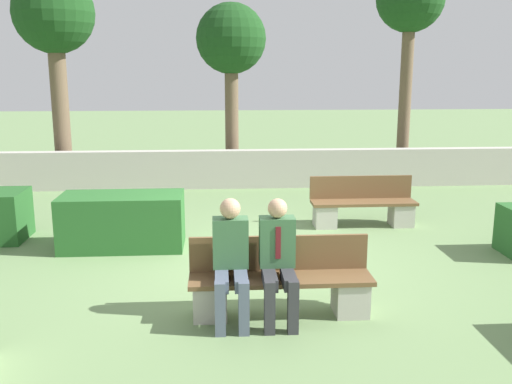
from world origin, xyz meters
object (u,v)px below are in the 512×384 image
bench_left_side (363,207)px  tree_center_left (231,44)px  person_seated_man (278,255)px  tree_center_right (410,5)px  tree_leftmost (54,21)px  person_seated_woman (231,256)px  bench_front (281,285)px

bench_left_side → tree_center_left: 5.44m
bench_left_side → person_seated_man: size_ratio=1.36×
person_seated_man → tree_center_right: 9.53m
bench_left_side → tree_center_left: tree_center_left is taller
bench_left_side → tree_center_left: bearing=109.7°
bench_left_side → tree_leftmost: (-6.07, 4.00, 3.38)m
bench_left_side → tree_center_left: size_ratio=0.43×
tree_leftmost → tree_center_right: bearing=2.2°
bench_left_side → person_seated_man: person_seated_man is taller
tree_leftmost → tree_center_left: (3.92, 0.06, -0.48)m
person_seated_woman → tree_center_right: (4.44, 7.99, 3.39)m
person_seated_woman → tree_leftmost: bearing=115.8°
bench_front → tree_center_left: (-0.33, 7.59, 2.89)m
bench_front → bench_left_side: (1.82, 3.53, -0.01)m
tree_center_left → tree_center_right: tree_center_right is taller
tree_center_left → tree_center_right: (4.22, 0.26, 0.90)m
bench_front → person_seated_woman: bearing=-165.7°
tree_center_right → tree_center_left: bearing=-176.5°
tree_center_right → bench_front: bearing=-116.4°
bench_left_side → person_seated_woman: 4.38m
tree_center_left → tree_center_right: 4.32m
person_seated_man → person_seated_woman: person_seated_woman is taller
bench_left_side → bench_front: bearing=-125.5°
bench_left_side → tree_leftmost: bearing=138.4°
tree_leftmost → tree_center_left: size_ratio=1.15×
bench_left_side → person_seated_man: bearing=-125.1°
tree_center_right → person_seated_man: bearing=-116.2°
person_seated_man → tree_leftmost: 9.24m
bench_front → person_seated_man: bearing=-107.4°
bench_left_side → tree_center_right: bearing=56.2°
person_seated_man → person_seated_woman: (-0.50, 0.00, 0.01)m
person_seated_woman → tree_center_right: size_ratio=0.26×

